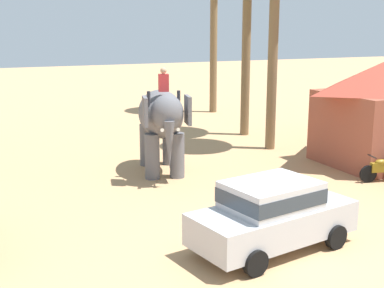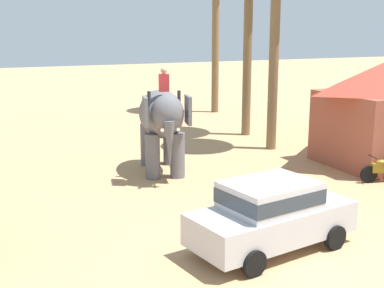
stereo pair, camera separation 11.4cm
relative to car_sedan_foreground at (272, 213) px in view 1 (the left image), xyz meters
name	(u,v)px [view 1 (the left image)]	position (x,y,z in m)	size (l,w,h in m)	color
ground_plane	(274,250)	(0.03, -0.09, -0.93)	(120.00, 120.00, 0.00)	tan
car_sedan_foreground	(272,213)	(0.00, 0.00, 0.00)	(4.34, 2.40, 1.70)	#B7BABF
elephant_with_mahout	(162,119)	(-0.03, 7.35, 1.06)	(2.32, 4.01, 3.88)	slate
motorcycle_far_in_row	(384,169)	(6.57, 3.21, -0.46)	(1.78, 0.64, 0.94)	black
roadside_hut	(384,109)	(8.31, 5.23, 1.20)	(5.03, 4.23, 4.00)	#994C38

